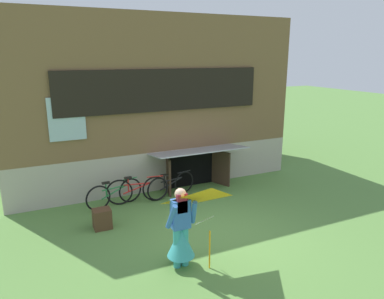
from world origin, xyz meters
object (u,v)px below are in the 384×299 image
at_px(bicycle_red, 137,190).
at_px(wooden_crate, 102,219).
at_px(kite, 211,214).
at_px(bicycle_green, 115,194).
at_px(bicycle_black, 171,185).
at_px(person, 181,234).

distance_m(bicycle_red, wooden_crate, 1.60).
bearing_deg(kite, bicycle_red, 92.20).
bearing_deg(kite, wooden_crate, 115.22).
xyz_separation_m(kite, bicycle_green, (-0.76, 3.93, -0.91)).
relative_size(bicycle_black, bicycle_red, 0.92).
xyz_separation_m(bicycle_black, bicycle_green, (-1.59, 0.02, 0.01)).
distance_m(person, bicycle_green, 3.35).
bearing_deg(bicycle_red, person, -83.36).
relative_size(bicycle_green, wooden_crate, 3.35).
relative_size(kite, bicycle_black, 1.03).
relative_size(person, bicycle_green, 1.00).
bearing_deg(kite, person, 115.43).
height_order(kite, bicycle_red, kite).
xyz_separation_m(person, bicycle_red, (0.15, 3.26, -0.29)).
bearing_deg(wooden_crate, bicycle_red, 42.69).
bearing_deg(bicycle_black, bicycle_green, 167.63).
bearing_deg(wooden_crate, bicycle_green, 63.39).
bearing_deg(bicycle_red, bicycle_green, -174.64).
distance_m(kite, bicycle_black, 4.10).
relative_size(bicycle_red, bicycle_green, 1.06).
xyz_separation_m(bicycle_red, wooden_crate, (-1.17, -1.08, -0.14)).
relative_size(bicycle_black, bicycle_green, 0.98).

